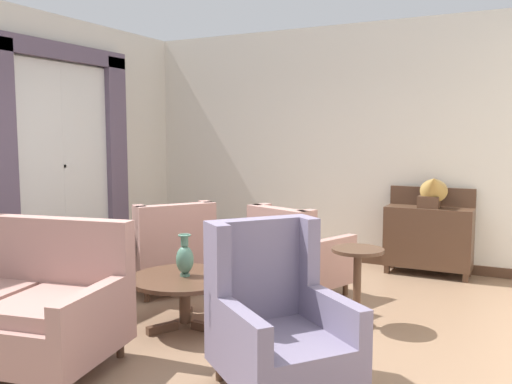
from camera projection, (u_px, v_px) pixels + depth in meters
ground at (191, 335)px, 4.54m from camera, size 9.09×9.09×0.00m
wall_back at (326, 144)px, 7.24m from camera, size 5.44×0.08×3.09m
wall_left at (51, 146)px, 6.43m from camera, size 0.08×4.54×3.09m
baseboard_back at (323, 254)px, 7.35m from camera, size 5.28×0.03×0.12m
window_with_curtains at (65, 153)px, 6.51m from camera, size 0.12×2.08×2.75m
coffee_table at (185, 285)px, 4.69m from camera, size 0.95×0.95×0.45m
porcelain_vase at (185, 258)px, 4.68m from camera, size 0.15×0.15×0.37m
settee at (20, 309)px, 3.92m from camera, size 1.60×1.18×1.04m
armchair_back_corner at (169, 253)px, 5.77m from camera, size 1.14×1.14×0.97m
armchair_foreground_right at (276, 321)px, 3.56m from camera, size 1.15×1.14×1.10m
armchair_beside_settee at (297, 258)px, 5.54m from camera, size 0.99×1.09×0.96m
side_table at (357, 280)px, 4.72m from camera, size 0.45×0.45×0.69m
sideboard at (428, 236)px, 6.45m from camera, size 1.00×0.38×1.04m
gramophone at (433, 188)px, 6.29m from camera, size 0.38×0.46×0.49m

